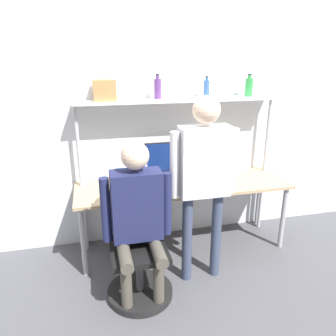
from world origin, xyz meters
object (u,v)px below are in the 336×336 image
object	(u,v)px
monitor	(171,159)
office_chair	(139,264)
bottle_purple	(158,88)
laptop	(132,186)
person_seated	(138,212)
person_standing	(204,168)
bottle_green	(249,87)
cell_phone	(159,190)
bottle_blue	(206,89)
storage_box	(104,90)

from	to	relation	value
monitor	office_chair	size ratio (longest dim) A/B	0.60
office_chair	bottle_purple	xyz separation A→B (m)	(0.35, 0.81, 1.38)
laptop	person_seated	size ratio (longest dim) A/B	0.24
office_chair	person_standing	bearing A→B (deg)	8.46
office_chair	bottle_green	world-z (taller)	bottle_green
office_chair	person_seated	distance (m)	0.52
cell_phone	bottle_green	world-z (taller)	bottle_green
monitor	bottle_purple	bearing A→B (deg)	-179.09
person_seated	bottle_green	distance (m)	1.78
monitor	bottle_blue	size ratio (longest dim) A/B	2.61
monitor	cell_phone	xyz separation A→B (m)	(-0.19, -0.30, -0.21)
bottle_blue	monitor	bearing A→B (deg)	179.67
cell_phone	bottle_blue	distance (m)	1.12
laptop	bottle_green	bearing A→B (deg)	12.70
monitor	bottle_blue	xyz separation A→B (m)	(0.36, -0.00, 0.71)
bottle_blue	office_chair	bearing A→B (deg)	-136.37
person_seated	monitor	bearing A→B (deg)	60.65
monitor	person_seated	world-z (taller)	person_seated
laptop	cell_phone	xyz separation A→B (m)	(0.26, -0.01, -0.06)
office_chair	bottle_green	bearing A→B (deg)	31.66
person_seated	person_standing	distance (m)	0.66
person_standing	laptop	bearing A→B (deg)	142.51
bottle_green	person_seated	bearing A→B (deg)	-146.86
storage_box	cell_phone	bearing A→B (deg)	-33.25
person_seated	bottle_purple	distance (m)	1.26
bottle_green	bottle_blue	xyz separation A→B (m)	(-0.46, 0.00, -0.01)
cell_phone	bottle_purple	xyz separation A→B (m)	(0.06, 0.29, 0.93)
bottle_purple	bottle_blue	bearing A→B (deg)	0.00
cell_phone	office_chair	xyz separation A→B (m)	(-0.29, -0.51, -0.45)
person_standing	storage_box	world-z (taller)	storage_box
person_standing	bottle_blue	world-z (taller)	bottle_blue
bottle_green	bottle_blue	size ratio (longest dim) A/B	1.08
bottle_blue	storage_box	world-z (taller)	bottle_blue
person_seated	bottle_purple	xyz separation A→B (m)	(0.35, 0.85, 0.86)
person_seated	bottle_purple	size ratio (longest dim) A/B	5.67
cell_phone	storage_box	xyz separation A→B (m)	(-0.45, 0.29, 0.93)
bottle_purple	bottle_green	bearing A→B (deg)	0.00
office_chair	bottle_green	size ratio (longest dim) A/B	4.02
bottle_purple	storage_box	bearing A→B (deg)	180.00
person_seated	storage_box	xyz separation A→B (m)	(-0.16, 0.85, 0.86)
laptop	bottle_green	size ratio (longest dim) A/B	1.42
monitor	person_seated	distance (m)	0.99
laptop	bottle_purple	distance (m)	0.97
monitor	person_standing	xyz separation A→B (m)	(0.11, -0.72, 0.13)
person_seated	bottle_blue	size ratio (longest dim) A/B	6.45
laptop	person_seated	xyz separation A→B (m)	(-0.03, -0.57, 0.01)
storage_box	bottle_green	bearing A→B (deg)	0.00
office_chair	bottle_purple	size ratio (longest dim) A/B	3.83
laptop	bottle_purple	world-z (taller)	bottle_purple
monitor	storage_box	xyz separation A→B (m)	(-0.64, -0.00, 0.72)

